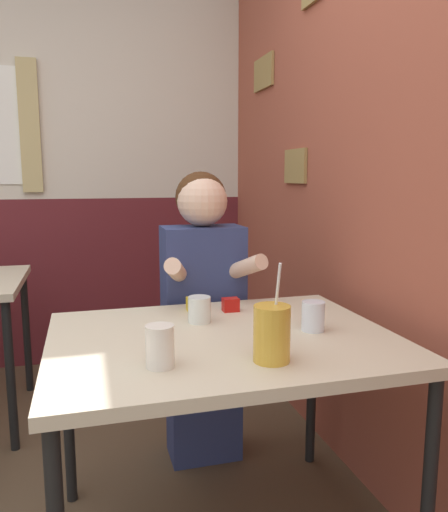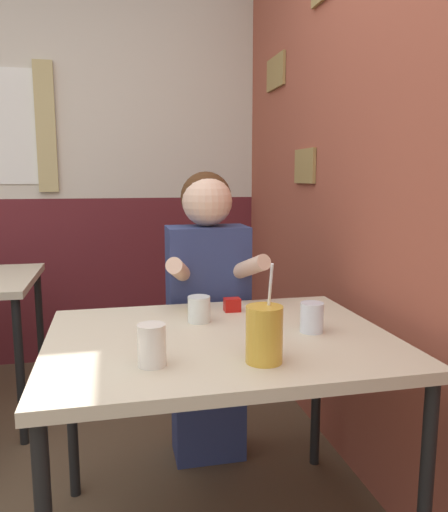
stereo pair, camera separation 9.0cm
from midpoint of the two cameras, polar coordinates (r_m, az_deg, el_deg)
The scene contains 10 objects.
brick_wall_right at distance 2.52m, azimuth 11.93°, elevation 11.35°, with size 0.08×4.22×2.70m.
back_wall at distance 3.46m, azimuth -18.62°, elevation 10.47°, with size 5.69×0.09×2.70m.
main_table at distance 1.63m, azimuth 1.18°, elevation -11.15°, with size 1.09×0.85×0.74m.
person_seated at distance 2.17m, azimuth -0.69°, elevation -6.12°, with size 0.42×0.41×1.26m.
cocktail_pitcher at distance 1.38m, azimuth 6.51°, elevation -8.88°, with size 0.10×0.10×0.28m.
glass_near_pitcher at distance 1.67m, azimuth 11.54°, elevation -6.90°, with size 0.08×0.08×0.10m.
glass_center at distance 1.75m, azimuth -1.39°, elevation -6.10°, with size 0.08×0.08×0.09m.
glass_far_side at distance 1.36m, azimuth -6.36°, elevation -10.10°, with size 0.08×0.08×0.11m.
condiment_ketchup at distance 1.89m, azimuth 2.31°, elevation -5.60°, with size 0.06×0.04×0.05m.
condiment_mustard at distance 1.90m, azimuth -1.80°, elevation -5.45°, with size 0.06×0.04×0.05m.
Camera 2 is at (0.38, -1.20, 1.24)m, focal length 35.00 mm.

